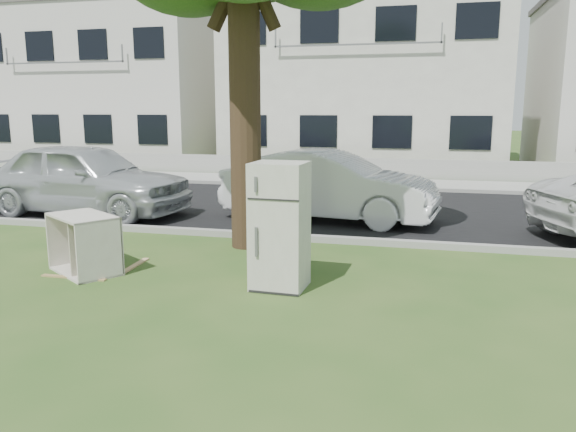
% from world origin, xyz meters
% --- Properties ---
extents(ground, '(120.00, 120.00, 0.00)m').
position_xyz_m(ground, '(0.00, 0.00, 0.00)').
color(ground, '#2D4F1C').
extents(road, '(120.00, 7.00, 0.01)m').
position_xyz_m(road, '(0.00, 6.00, 0.01)').
color(road, black).
rests_on(road, ground).
extents(kerb_near, '(120.00, 0.18, 0.12)m').
position_xyz_m(kerb_near, '(0.00, 2.45, 0.00)').
color(kerb_near, gray).
rests_on(kerb_near, ground).
extents(kerb_far, '(120.00, 0.18, 0.12)m').
position_xyz_m(kerb_far, '(0.00, 9.55, 0.00)').
color(kerb_far, gray).
rests_on(kerb_far, ground).
extents(sidewalk, '(120.00, 2.80, 0.01)m').
position_xyz_m(sidewalk, '(0.00, 11.00, 0.01)').
color(sidewalk, gray).
rests_on(sidewalk, ground).
extents(low_wall, '(120.00, 0.15, 0.70)m').
position_xyz_m(low_wall, '(0.00, 12.60, 0.35)').
color(low_wall, gray).
rests_on(low_wall, ground).
extents(townhouse_left, '(10.20, 8.16, 7.04)m').
position_xyz_m(townhouse_left, '(-12.00, 17.50, 3.52)').
color(townhouse_left, beige).
rests_on(townhouse_left, ground).
extents(townhouse_center, '(11.22, 8.16, 7.44)m').
position_xyz_m(townhouse_center, '(0.00, 17.50, 3.72)').
color(townhouse_center, silver).
rests_on(townhouse_center, ground).
extents(fridge, '(0.75, 0.70, 1.74)m').
position_xyz_m(fridge, '(0.78, -0.33, 0.87)').
color(fridge, silver).
rests_on(fridge, ground).
extents(cabinet, '(1.33, 1.21, 0.88)m').
position_xyz_m(cabinet, '(-2.27, -0.34, 0.44)').
color(cabinet, beige).
rests_on(cabinet, ground).
extents(plank_a, '(1.05, 0.09, 0.02)m').
position_xyz_m(plank_a, '(-2.26, -0.67, 0.01)').
color(plank_a, '#9C7F4B').
rests_on(plank_a, ground).
extents(plank_b, '(0.93, 0.54, 0.02)m').
position_xyz_m(plank_b, '(-2.64, -0.26, 0.01)').
color(plank_b, '#92714C').
rests_on(plank_b, ground).
extents(plank_c, '(0.14, 0.84, 0.02)m').
position_xyz_m(plank_c, '(-1.72, 0.13, 0.01)').
color(plank_c, tan).
rests_on(plank_c, ground).
extents(car_center, '(4.88, 2.28, 1.55)m').
position_xyz_m(car_center, '(0.61, 4.53, 0.77)').
color(car_center, silver).
rests_on(car_center, ground).
extents(car_left, '(5.15, 2.40, 1.71)m').
position_xyz_m(car_left, '(-5.03, 3.86, 0.85)').
color(car_left, '#B3B6BA').
rests_on(car_left, ground).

